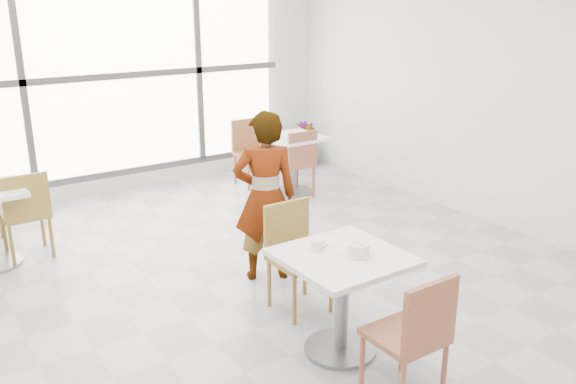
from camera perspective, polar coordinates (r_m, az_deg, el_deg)
floor at (r=5.24m, az=-1.88°, el=-9.60°), size 7.00×7.00×0.00m
wall_back at (r=7.88m, az=-16.05°, el=10.58°), size 6.00×0.00×6.00m
wall_right at (r=6.80m, az=20.09°, el=9.10°), size 0.00×7.00×7.00m
window at (r=7.82m, az=-15.90°, el=10.54°), size 4.60×0.07×2.52m
main_table at (r=4.25m, az=5.13°, el=-8.73°), size 0.80×0.80×0.75m
chair_near at (r=3.82m, az=11.94°, el=-12.77°), size 0.42×0.42×0.87m
chair_far at (r=4.86m, az=0.59°, el=-5.38°), size 0.42×0.42×0.87m
oatmeal_bowl at (r=4.15m, az=6.67°, el=-5.32°), size 0.21×0.21×0.09m
coffee_cup at (r=4.21m, az=2.77°, el=-5.05°), size 0.16×0.13×0.07m
person at (r=5.26m, az=-2.18°, el=-0.46°), size 0.66×0.56×1.53m
bg_table_right at (r=7.70m, az=0.47°, el=3.41°), size 0.70×0.70×0.75m
bg_chair_left_near at (r=6.24m, az=-23.56°, el=-1.53°), size 0.42×0.42×0.87m
bg_chair_right_near at (r=7.48m, az=0.90°, el=3.09°), size 0.42×0.42×0.87m
bg_chair_right_far at (r=8.10m, az=-3.63°, el=4.22°), size 0.42×0.42×0.87m
plant_right at (r=9.04m, az=1.72°, el=4.56°), size 0.40×0.40×0.65m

